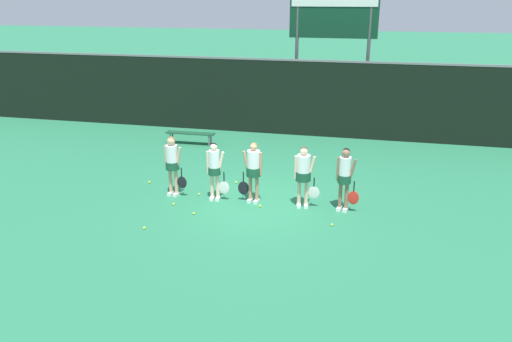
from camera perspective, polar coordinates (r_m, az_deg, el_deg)
ground_plane at (r=14.01m, az=0.19°, el=-3.56°), size 140.00×140.00×0.00m
fence_windscreen at (r=20.39m, az=4.84°, el=8.35°), size 60.00×0.08×3.08m
scoreboard at (r=20.97m, az=8.80°, el=15.63°), size 3.52×0.15×5.33m
bench_courtside at (r=19.43m, az=-7.52°, el=4.19°), size 1.92×0.41×0.47m
player_0 at (r=14.31m, az=-9.54°, el=1.16°), size 0.66×0.38×1.75m
player_1 at (r=13.87m, az=-4.76°, el=0.44°), size 0.63×0.34×1.67m
player_2 at (r=13.65m, az=-0.31°, el=0.39°), size 0.70×0.40×1.72m
player_3 at (r=13.40m, az=5.46°, el=-0.10°), size 0.70×0.41×1.71m
player_4 at (r=13.31m, az=10.13°, el=-0.36°), size 0.63×0.35×1.75m
tennis_ball_0 at (r=14.55m, az=-6.54°, el=-2.65°), size 0.07×0.07×0.07m
tennis_ball_1 at (r=13.66m, az=0.48°, el=-4.03°), size 0.07×0.07×0.07m
tennis_ball_2 at (r=15.70m, az=-12.09°, el=-1.26°), size 0.07×0.07×0.07m
tennis_ball_3 at (r=12.74m, az=-12.65°, el=-6.37°), size 0.07×0.07×0.07m
tennis_ball_4 at (r=12.75m, az=8.69°, el=-6.09°), size 0.06×0.06×0.06m
tennis_ball_5 at (r=14.35m, az=5.70°, el=-2.94°), size 0.07×0.07×0.07m
tennis_ball_6 at (r=13.98m, az=-9.40°, el=-3.75°), size 0.07×0.07×0.07m
tennis_ball_7 at (r=13.33m, az=-7.13°, el=-4.83°), size 0.06×0.06×0.06m
tennis_ball_8 at (r=15.36m, az=-2.28°, el=-1.30°), size 0.07×0.07×0.07m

